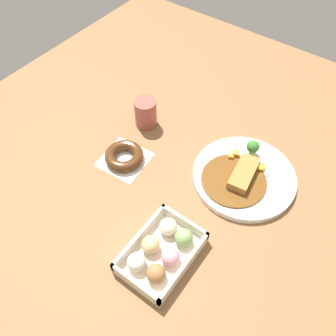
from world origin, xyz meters
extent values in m
plane|color=brown|center=(0.00, 0.00, 0.00)|extent=(1.60, 1.60, 0.00)
cylinder|color=white|center=(-0.13, 0.09, 0.01)|extent=(0.28, 0.28, 0.02)
cylinder|color=brown|center=(-0.10, 0.07, 0.02)|extent=(0.17, 0.17, 0.01)
cube|color=#A87538|center=(-0.12, 0.09, 0.04)|extent=(0.12, 0.07, 0.02)
cylinder|color=white|center=(-0.18, 0.11, 0.02)|extent=(0.06, 0.06, 0.00)
ellipsoid|color=yellow|center=(-0.18, 0.11, 0.03)|extent=(0.03, 0.03, 0.01)
cylinder|color=#8CB766|center=(-0.21, 0.06, 0.03)|extent=(0.01, 0.01, 0.02)
sphere|color=#387A2D|center=(-0.21, 0.06, 0.05)|extent=(0.04, 0.04, 0.04)
cube|color=orange|center=(-0.16, 0.03, 0.03)|extent=(0.02, 0.02, 0.01)
cube|color=orange|center=(-0.18, 0.03, 0.03)|extent=(0.02, 0.02, 0.02)
cube|color=beige|center=(0.18, 0.04, 0.01)|extent=(0.20, 0.14, 0.01)
cube|color=beige|center=(0.08, 0.04, 0.03)|extent=(0.01, 0.14, 0.03)
cube|color=beige|center=(0.27, 0.04, 0.03)|extent=(0.01, 0.14, 0.03)
cube|color=beige|center=(0.18, -0.02, 0.03)|extent=(0.20, 0.01, 0.03)
cube|color=beige|center=(0.18, 0.10, 0.03)|extent=(0.20, 0.01, 0.03)
sphere|color=#EFE5C6|center=(0.12, 0.02, 0.03)|extent=(0.04, 0.04, 0.04)
sphere|color=#DBB77A|center=(0.18, 0.01, 0.03)|extent=(0.04, 0.04, 0.04)
sphere|color=silver|center=(0.23, 0.01, 0.03)|extent=(0.04, 0.04, 0.04)
sphere|color=#84A860|center=(0.12, 0.06, 0.03)|extent=(0.04, 0.04, 0.04)
sphere|color=pink|center=(0.18, 0.06, 0.03)|extent=(0.04, 0.04, 0.04)
sphere|color=#9E6B3D|center=(0.23, 0.06, 0.03)|extent=(0.04, 0.04, 0.04)
cube|color=white|center=(0.01, -0.22, 0.00)|extent=(0.14, 0.14, 0.00)
torus|color=#4C2B14|center=(0.01, -0.22, 0.02)|extent=(0.11, 0.11, 0.03)
cylinder|color=#9E4C42|center=(-0.14, -0.26, 0.04)|extent=(0.07, 0.07, 0.09)
camera|label=1|loc=(0.44, 0.25, 0.77)|focal=37.25mm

